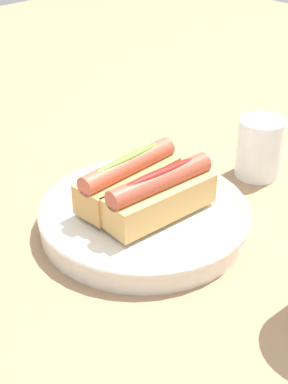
# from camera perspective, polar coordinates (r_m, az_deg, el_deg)

# --- Properties ---
(ground_plane) EXTENTS (2.40, 2.40, 0.00)m
(ground_plane) POSITION_cam_1_polar(r_m,az_deg,el_deg) (0.74, 1.55, -3.35)
(ground_plane) COLOR #9E7A56
(serving_bowl) EXTENTS (0.27, 0.27, 0.03)m
(serving_bowl) POSITION_cam_1_polar(r_m,az_deg,el_deg) (0.73, 0.00, -2.37)
(serving_bowl) COLOR silver
(serving_bowl) RESTS_ON ground_plane
(hotdog_front) EXTENTS (0.15, 0.05, 0.06)m
(hotdog_front) POSITION_cam_1_polar(r_m,az_deg,el_deg) (0.72, -1.58, 1.31)
(hotdog_front) COLOR tan
(hotdog_front) RESTS_ON serving_bowl
(hotdog_back) EXTENTS (0.15, 0.06, 0.06)m
(hotdog_back) POSITION_cam_1_polar(r_m,az_deg,el_deg) (0.69, 1.65, -0.26)
(hotdog_back) COLOR tan
(hotdog_back) RESTS_ON serving_bowl
(water_glass) EXTENTS (0.07, 0.07, 0.09)m
(water_glass) POSITION_cam_1_polar(r_m,az_deg,el_deg) (0.86, 11.60, 4.10)
(water_glass) COLOR white
(water_glass) RESTS_ON ground_plane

